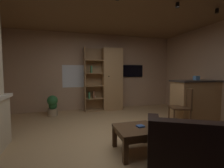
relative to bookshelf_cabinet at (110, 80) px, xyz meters
The scene contains 14 objects.
floor 2.72m from the bookshelf_cabinet, 101.45° to the right, with size 5.84×5.41×0.02m, color tan.
wall_back 0.63m from the bookshelf_cabinet, 151.30° to the left, with size 5.96×0.06×2.61m, color tan.
window_pane_back 1.21m from the bookshelf_cabinet, 168.55° to the left, with size 0.77×0.01×0.75m, color white.
bookshelf_cabinet is the anchor object (origin of this frame).
kitchen_bar_counter 2.76m from the bookshelf_cabinet, 43.50° to the right, with size 1.50×0.58×1.09m.
tissue_box 2.64m from the bookshelf_cabinet, 44.00° to the right, with size 0.12×0.12×0.11m, color #598CBF.
leather_couch 3.97m from the bookshelf_cabinet, 87.00° to the right, with size 1.77×1.54×0.84m.
coffee_table 3.03m from the bookshelf_cabinet, 96.47° to the right, with size 0.66×0.61×0.40m.
table_book_0 2.99m from the bookshelf_cabinet, 95.06° to the right, with size 0.12×0.10×0.02m, color #2D4C8C.
dining_chair 2.52m from the bookshelf_cabinet, 60.26° to the right, with size 0.53×0.53×0.92m.
potted_floor_plant 2.00m from the bookshelf_cabinet, 169.44° to the right, with size 0.30×0.32×0.62m.
wall_mounted_tv 1.01m from the bookshelf_cabinet, 12.57° to the left, with size 0.79×0.06×0.45m.
track_light_spot_3 3.09m from the bookshelf_cabinet, 77.16° to the right, with size 0.07×0.07×0.09m, color black.
track_light_spot_4 3.40m from the bookshelf_cabinet, 59.27° to the right, with size 0.07×0.07×0.09m, color black.
Camera 1 is at (-0.88, -2.71, 1.29)m, focal length 24.88 mm.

